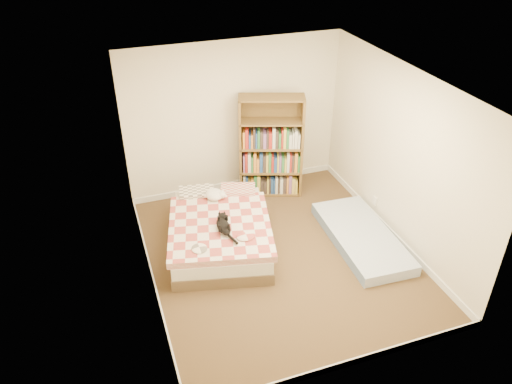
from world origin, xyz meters
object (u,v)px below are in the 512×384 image
object	(u,v)px
bed	(219,230)
bookshelf	(270,159)
black_cat	(223,225)
white_dog	(215,195)
floor_mattress	(361,237)

from	to	relation	value
bed	bookshelf	world-z (taller)	bookshelf
bed	bookshelf	size ratio (longest dim) A/B	1.27
black_cat	white_dog	size ratio (longest dim) A/B	1.96
bookshelf	white_dog	distance (m)	1.27
black_cat	white_dog	distance (m)	0.78
bookshelf	bed	bearing A→B (deg)	-117.93
bed	black_cat	size ratio (longest dim) A/B	3.30
floor_mattress	white_dog	size ratio (longest dim) A/B	5.51
bookshelf	black_cat	distance (m)	1.84
bookshelf	white_dog	world-z (taller)	bookshelf
black_cat	bed	bearing A→B (deg)	97.46
bed	bookshelf	bearing A→B (deg)	56.39
black_cat	floor_mattress	bearing A→B (deg)	0.60
bookshelf	floor_mattress	xyz separation A→B (m)	(0.76, -1.75, -0.52)
bed	white_dog	distance (m)	0.57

